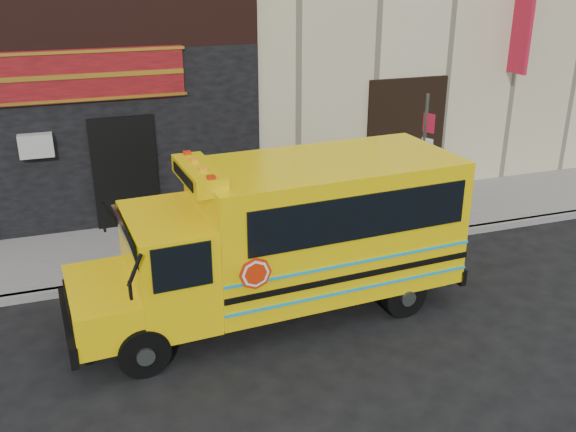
# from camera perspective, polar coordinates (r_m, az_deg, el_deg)

# --- Properties ---
(ground) EXTENTS (120.00, 120.00, 0.00)m
(ground) POSITION_cam_1_polar(r_m,az_deg,el_deg) (11.57, 5.50, -9.10)
(ground) COLOR black
(ground) RESTS_ON ground
(curb) EXTENTS (40.00, 0.20, 0.15)m
(curb) POSITION_cam_1_polar(r_m,az_deg,el_deg) (13.65, 1.00, -3.56)
(curb) COLOR gray
(curb) RESTS_ON ground
(sidewalk) EXTENTS (40.00, 3.00, 0.15)m
(sidewalk) POSITION_cam_1_polar(r_m,az_deg,el_deg) (14.94, -0.99, -1.23)
(sidewalk) COLOR slate
(sidewalk) RESTS_ON ground
(school_bus) EXTENTS (7.02, 2.68, 2.92)m
(school_bus) POSITION_cam_1_polar(r_m,az_deg,el_deg) (11.15, 0.27, -1.52)
(school_bus) COLOR black
(school_bus) RESTS_ON ground
(sign_pole) EXTENTS (0.13, 0.27, 3.29)m
(sign_pole) POSITION_cam_1_polar(r_m,az_deg,el_deg) (14.44, 11.94, 4.78)
(sign_pole) COLOR #434B46
(sign_pole) RESTS_ON ground
(bicycle) EXTENTS (1.77, 1.06, 1.03)m
(bicycle) POSITION_cam_1_polar(r_m,az_deg,el_deg) (11.68, -3.13, -5.81)
(bicycle) COLOR black
(bicycle) RESTS_ON ground
(cyclist) EXTENTS (0.53, 0.70, 1.71)m
(cyclist) POSITION_cam_1_polar(r_m,az_deg,el_deg) (11.61, -2.67, -4.11)
(cyclist) COLOR #111A33
(cyclist) RESTS_ON ground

